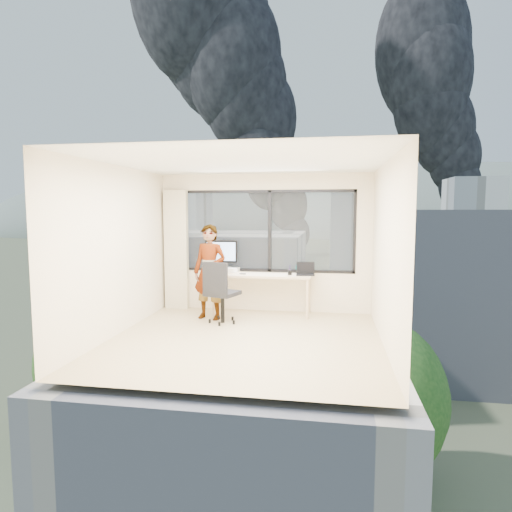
% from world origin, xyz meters
% --- Properties ---
extents(floor, '(4.00, 4.00, 0.01)m').
position_xyz_m(floor, '(0.00, 0.00, 0.00)').
color(floor, tan).
rests_on(floor, ground).
extents(ceiling, '(4.00, 4.00, 0.01)m').
position_xyz_m(ceiling, '(0.00, 0.00, 2.60)').
color(ceiling, white).
rests_on(ceiling, ground).
extents(wall_front, '(4.00, 0.01, 2.60)m').
position_xyz_m(wall_front, '(0.00, -2.00, 1.30)').
color(wall_front, '#F4E1BD').
rests_on(wall_front, ground).
extents(wall_left, '(0.01, 4.00, 2.60)m').
position_xyz_m(wall_left, '(-2.00, 0.00, 1.30)').
color(wall_left, '#F4E1BD').
rests_on(wall_left, ground).
extents(wall_right, '(0.01, 4.00, 2.60)m').
position_xyz_m(wall_right, '(2.00, 0.00, 1.30)').
color(wall_right, '#F4E1BD').
rests_on(wall_right, ground).
extents(window_wall, '(3.30, 0.16, 1.55)m').
position_xyz_m(window_wall, '(0.05, 2.00, 1.52)').
color(window_wall, black).
rests_on(window_wall, ground).
extents(curtain, '(0.45, 0.14, 2.30)m').
position_xyz_m(curtain, '(-1.72, 1.88, 1.15)').
color(curtain, beige).
rests_on(curtain, floor).
extents(desk, '(1.80, 0.60, 0.75)m').
position_xyz_m(desk, '(0.00, 1.66, 0.38)').
color(desk, '#CCAD89').
rests_on(desk, floor).
extents(chair, '(0.70, 0.70, 1.09)m').
position_xyz_m(chair, '(-0.57, 0.91, 0.54)').
color(chair, black).
rests_on(chair, floor).
extents(person, '(0.68, 0.53, 1.67)m').
position_xyz_m(person, '(-0.85, 1.16, 0.84)').
color(person, '#2D2D33').
rests_on(person, floor).
extents(monitor, '(0.62, 0.16, 0.61)m').
position_xyz_m(monitor, '(-0.80, 1.79, 1.06)').
color(monitor, black).
rests_on(monitor, desk).
extents(game_console, '(0.39, 0.35, 0.08)m').
position_xyz_m(game_console, '(-0.66, 1.88, 0.79)').
color(game_console, white).
rests_on(game_console, desk).
extents(laptop, '(0.35, 0.37, 0.21)m').
position_xyz_m(laptop, '(0.80, 1.64, 0.86)').
color(laptop, black).
rests_on(laptop, desk).
extents(cellphone, '(0.12, 0.07, 0.01)m').
position_xyz_m(cellphone, '(-0.35, 1.59, 0.76)').
color(cellphone, black).
rests_on(cellphone, desk).
extents(pen_cup, '(0.08, 0.08, 0.09)m').
position_xyz_m(pen_cup, '(0.52, 1.62, 0.80)').
color(pen_cup, black).
rests_on(pen_cup, desk).
extents(handbag, '(0.31, 0.23, 0.21)m').
position_xyz_m(handbag, '(0.74, 1.86, 0.86)').
color(handbag, '#0D4F51').
rests_on(handbag, desk).
extents(exterior_ground, '(400.00, 400.00, 0.04)m').
position_xyz_m(exterior_ground, '(0.00, 120.00, -14.00)').
color(exterior_ground, '#515B3D').
rests_on(exterior_ground, ground).
extents(near_bldg_a, '(16.00, 12.00, 14.00)m').
position_xyz_m(near_bldg_a, '(-9.00, 30.00, -7.00)').
color(near_bldg_a, '#F3E5CC').
rests_on(near_bldg_a, exterior_ground).
extents(near_bldg_b, '(14.00, 13.00, 16.00)m').
position_xyz_m(near_bldg_b, '(12.00, 38.00, -6.00)').
color(near_bldg_b, silver).
rests_on(near_bldg_b, exterior_ground).
extents(far_tower_a, '(14.00, 14.00, 28.00)m').
position_xyz_m(far_tower_a, '(-35.00, 95.00, 0.00)').
color(far_tower_a, silver).
rests_on(far_tower_a, exterior_ground).
extents(far_tower_b, '(13.00, 13.00, 30.00)m').
position_xyz_m(far_tower_b, '(8.00, 120.00, 1.00)').
color(far_tower_b, silver).
rests_on(far_tower_b, exterior_ground).
extents(far_tower_c, '(15.00, 15.00, 26.00)m').
position_xyz_m(far_tower_c, '(45.00, 140.00, -1.00)').
color(far_tower_c, silver).
rests_on(far_tower_c, exterior_ground).
extents(far_tower_d, '(16.00, 14.00, 22.00)m').
position_xyz_m(far_tower_d, '(-60.00, 150.00, -3.00)').
color(far_tower_d, silver).
rests_on(far_tower_d, exterior_ground).
extents(hill_a, '(288.00, 216.00, 90.00)m').
position_xyz_m(hill_a, '(-120.00, 320.00, -14.00)').
color(hill_a, slate).
rests_on(hill_a, exterior_ground).
extents(hill_b, '(300.00, 220.00, 96.00)m').
position_xyz_m(hill_b, '(100.00, 320.00, -14.00)').
color(hill_b, slate).
rests_on(hill_b, exterior_ground).
extents(tree_a, '(7.00, 7.00, 8.00)m').
position_xyz_m(tree_a, '(-16.00, 22.00, -10.00)').
color(tree_a, '#224F1A').
rests_on(tree_a, exterior_ground).
extents(tree_b, '(7.60, 7.60, 9.00)m').
position_xyz_m(tree_b, '(4.00, 18.00, -9.50)').
color(tree_b, '#224F1A').
rests_on(tree_b, exterior_ground).
extents(smoke_plume_a, '(40.00, 24.00, 90.00)m').
position_xyz_m(smoke_plume_a, '(-10.00, 150.00, 39.00)').
color(smoke_plume_a, black).
rests_on(smoke_plume_a, exterior_ground).
extents(smoke_plume_b, '(30.00, 18.00, 70.00)m').
position_xyz_m(smoke_plume_b, '(55.00, 170.00, 27.00)').
color(smoke_plume_b, black).
rests_on(smoke_plume_b, exterior_ground).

